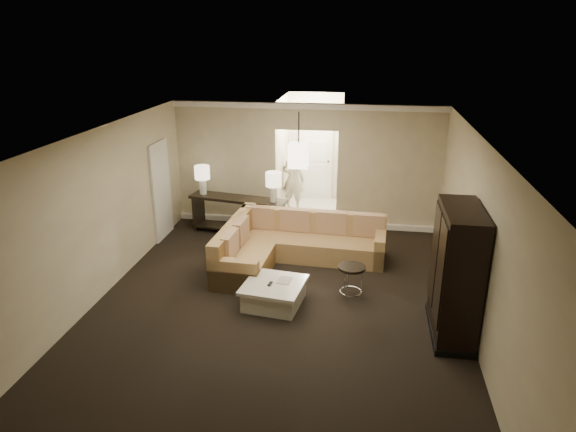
% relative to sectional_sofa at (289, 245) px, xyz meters
% --- Properties ---
extents(ground, '(8.00, 8.00, 0.00)m').
position_rel_sectional_sofa_xyz_m(ground, '(0.07, -1.90, -0.35)').
color(ground, black).
rests_on(ground, ground).
extents(wall_back, '(6.00, 0.04, 2.80)m').
position_rel_sectional_sofa_xyz_m(wall_back, '(0.07, 2.10, 1.05)').
color(wall_back, beige).
rests_on(wall_back, ground).
extents(wall_front, '(6.00, 0.04, 2.80)m').
position_rel_sectional_sofa_xyz_m(wall_front, '(0.07, -5.90, 1.05)').
color(wall_front, beige).
rests_on(wall_front, ground).
extents(wall_left, '(0.04, 8.00, 2.80)m').
position_rel_sectional_sofa_xyz_m(wall_left, '(-2.93, -1.90, 1.05)').
color(wall_left, beige).
rests_on(wall_left, ground).
extents(wall_right, '(0.04, 8.00, 2.80)m').
position_rel_sectional_sofa_xyz_m(wall_right, '(3.07, -1.90, 1.05)').
color(wall_right, beige).
rests_on(wall_right, ground).
extents(ceiling, '(6.00, 8.00, 0.02)m').
position_rel_sectional_sofa_xyz_m(ceiling, '(0.07, -1.90, 2.45)').
color(ceiling, white).
rests_on(ceiling, wall_back).
extents(crown_molding, '(6.00, 0.10, 0.12)m').
position_rel_sectional_sofa_xyz_m(crown_molding, '(0.07, 2.05, 2.38)').
color(crown_molding, white).
rests_on(crown_molding, wall_back).
extents(baseboard, '(6.00, 0.10, 0.12)m').
position_rel_sectional_sofa_xyz_m(baseboard, '(0.07, 2.05, -0.29)').
color(baseboard, white).
rests_on(baseboard, ground).
extents(side_door, '(0.05, 0.90, 2.10)m').
position_rel_sectional_sofa_xyz_m(side_door, '(-2.90, 0.90, 0.70)').
color(side_door, white).
rests_on(side_door, ground).
extents(foyer, '(1.44, 2.02, 2.80)m').
position_rel_sectional_sofa_xyz_m(foyer, '(0.07, 3.44, 0.95)').
color(foyer, beige).
rests_on(foyer, ground).
extents(sectional_sofa, '(3.07, 2.41, 0.89)m').
position_rel_sectional_sofa_xyz_m(sectional_sofa, '(0.00, 0.00, 0.00)').
color(sectional_sofa, brown).
rests_on(sectional_sofa, ground).
extents(coffee_table, '(1.07, 1.07, 0.40)m').
position_rel_sectional_sofa_xyz_m(coffee_table, '(0.01, -1.67, -0.16)').
color(coffee_table, silver).
rests_on(coffee_table, ground).
extents(console_table, '(2.22, 0.86, 0.84)m').
position_rel_sectional_sofa_xyz_m(console_table, '(-1.33, 1.30, 0.15)').
color(console_table, black).
rests_on(console_table, ground).
extents(armoire, '(0.59, 1.37, 1.97)m').
position_rel_sectional_sofa_xyz_m(armoire, '(2.76, -2.08, 0.59)').
color(armoire, black).
rests_on(armoire, ground).
extents(drink_table, '(0.46, 0.46, 0.58)m').
position_rel_sectional_sofa_xyz_m(drink_table, '(1.26, -1.23, 0.06)').
color(drink_table, black).
rests_on(drink_table, ground).
extents(table_lamp_left, '(0.33, 0.33, 0.64)m').
position_rel_sectional_sofa_xyz_m(table_lamp_left, '(-2.15, 1.45, 0.91)').
color(table_lamp_left, silver).
rests_on(table_lamp_left, console_table).
extents(table_lamp_right, '(0.33, 0.33, 0.64)m').
position_rel_sectional_sofa_xyz_m(table_lamp_right, '(-0.51, 1.16, 0.91)').
color(table_lamp_right, silver).
rests_on(table_lamp_right, console_table).
extents(pendant_light, '(0.38, 0.38, 1.09)m').
position_rel_sectional_sofa_xyz_m(pendant_light, '(0.07, 0.80, 1.60)').
color(pendant_light, black).
rests_on(pendant_light, ceiling).
extents(person, '(0.69, 0.53, 1.71)m').
position_rel_sectional_sofa_xyz_m(person, '(-0.38, 3.13, 0.50)').
color(person, beige).
rests_on(person, ground).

